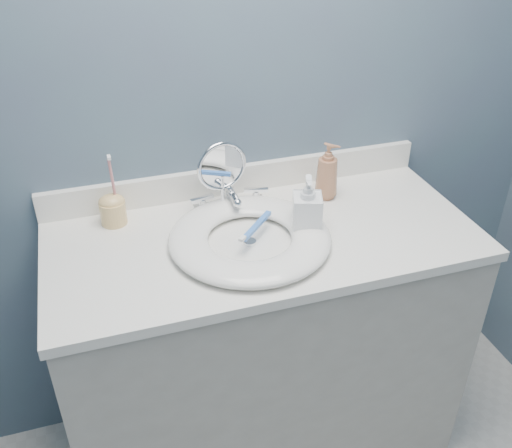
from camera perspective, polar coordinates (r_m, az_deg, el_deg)
name	(u,v)px	position (r m, az deg, el deg)	size (l,w,h in m)	color
back_wall	(235,94)	(1.71, -2.13, 12.87)	(2.20, 0.02, 2.40)	slate
vanity_cabinet	(263,350)	(1.91, 0.66, -12.51)	(1.20, 0.55, 0.85)	#B4AFA4
countertop	(263,239)	(1.63, 0.75, -1.50)	(1.22, 0.57, 0.03)	white
backsplash	(238,179)	(1.81, -1.85, 4.53)	(1.22, 0.02, 0.09)	white
basin	(250,238)	(1.57, -0.63, -1.37)	(0.45, 0.45, 0.04)	white
drain	(250,242)	(1.58, -0.62, -1.82)	(0.04, 0.04, 0.01)	silver
faucet	(231,201)	(1.73, -2.55, 2.36)	(0.25, 0.13, 0.07)	silver
makeup_mirror	(222,174)	(1.67, -3.42, 4.98)	(0.15, 0.09, 0.23)	silver
soap_bottle_amber	(327,171)	(1.77, 7.13, 5.28)	(0.07, 0.07, 0.18)	#A86D4C
soap_bottle_clear	(307,206)	(1.58, 5.15, 1.83)	(0.08, 0.08, 0.18)	white
toothbrush_holder	(113,208)	(1.69, -14.14, 1.54)	(0.08, 0.08, 0.22)	#E7BD73
toothbrush_lying	(256,227)	(1.57, -0.04, -0.29)	(0.13, 0.13, 0.02)	#3C77D6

